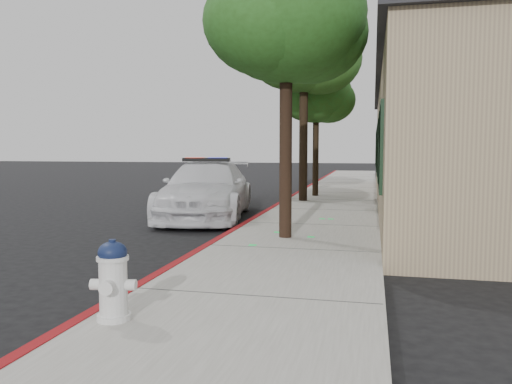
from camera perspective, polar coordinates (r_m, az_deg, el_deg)
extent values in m
plane|color=black|center=(9.57, -5.81, -6.76)|extent=(120.00, 120.00, 0.00)
cube|color=gray|center=(12.10, 6.04, -3.95)|extent=(3.20, 60.00, 0.15)
cube|color=maroon|center=(12.38, -1.07, -3.71)|extent=(0.14, 60.00, 0.16)
cube|color=#9C8A66|center=(18.25, 24.65, 4.66)|extent=(7.00, 20.00, 4.00)
cube|color=black|center=(18.38, 24.89, 11.28)|extent=(7.30, 20.30, 0.24)
cube|color=black|center=(9.87, 13.83, 4.87)|extent=(0.08, 1.48, 1.68)
cube|color=black|center=(12.87, 13.63, 4.84)|extent=(0.08, 1.48, 1.68)
cube|color=black|center=(15.87, 13.51, 4.83)|extent=(0.08, 1.48, 1.68)
cube|color=black|center=(18.87, 13.43, 4.81)|extent=(0.08, 1.48, 1.68)
cube|color=black|center=(21.87, 13.37, 4.81)|extent=(0.08, 1.48, 1.68)
cube|color=black|center=(24.87, 13.33, 4.80)|extent=(0.08, 1.48, 1.68)
cube|color=black|center=(27.87, 13.29, 4.79)|extent=(0.08, 1.48, 1.68)
imported|color=silver|center=(14.18, -5.55, 0.22)|extent=(2.99, 5.66, 1.56)
cube|color=black|center=(14.14, -5.58, 3.63)|extent=(1.23, 0.46, 0.10)
cube|color=red|center=(14.20, -6.85, 3.64)|extent=(0.55, 0.32, 0.11)
cube|color=#0B13CA|center=(14.09, -4.29, 3.65)|extent=(0.55, 0.32, 0.11)
cylinder|color=silver|center=(5.65, -15.60, -13.30)|extent=(0.35, 0.35, 0.06)
cylinder|color=silver|center=(5.56, -15.68, -10.21)|extent=(0.29, 0.29, 0.57)
cylinder|color=silver|center=(5.49, -15.75, -7.14)|extent=(0.33, 0.33, 0.04)
ellipsoid|color=#0F1A3A|center=(5.48, -15.77, -6.50)|extent=(0.30, 0.30, 0.23)
cylinder|color=#0F1A3A|center=(5.46, -15.79, -5.45)|extent=(0.07, 0.07, 0.06)
cylinder|color=silver|center=(5.62, -17.41, -9.84)|extent=(0.14, 0.13, 0.11)
cylinder|color=silver|center=(5.50, -13.93, -10.06)|extent=(0.14, 0.13, 0.11)
cylinder|color=silver|center=(5.39, -16.30, -10.20)|extent=(0.16, 0.15, 0.14)
cylinder|color=black|center=(10.17, 3.34, 4.71)|extent=(0.25, 0.25, 3.50)
ellipsoid|color=#234D18|center=(10.50, 3.42, 19.19)|extent=(3.11, 3.11, 2.64)
ellipsoid|color=#234D18|center=(10.75, 6.02, 17.23)|extent=(2.33, 2.33, 1.98)
ellipsoid|color=#234D18|center=(10.15, 1.20, 18.56)|extent=(2.43, 2.43, 2.06)
cylinder|color=black|center=(17.48, 5.33, 5.78)|extent=(0.29, 0.29, 4.12)
ellipsoid|color=#2F581B|center=(17.80, 5.41, 15.69)|extent=(3.45, 3.45, 2.93)
ellipsoid|color=#2F581B|center=(17.83, 7.23, 14.56)|extent=(2.78, 2.78, 2.37)
ellipsoid|color=#2F581B|center=(17.78, 3.74, 14.98)|extent=(2.67, 2.67, 2.27)
cylinder|color=black|center=(19.40, 6.69, 4.12)|extent=(0.23, 0.23, 3.06)
ellipsoid|color=#32591C|center=(19.51, 6.76, 10.95)|extent=(2.63, 2.63, 2.23)
ellipsoid|color=#32591C|center=(19.58, 8.13, 10.14)|extent=(2.01, 2.01, 1.71)
ellipsoid|color=#32591C|center=(19.29, 5.84, 10.50)|extent=(2.10, 2.10, 1.79)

